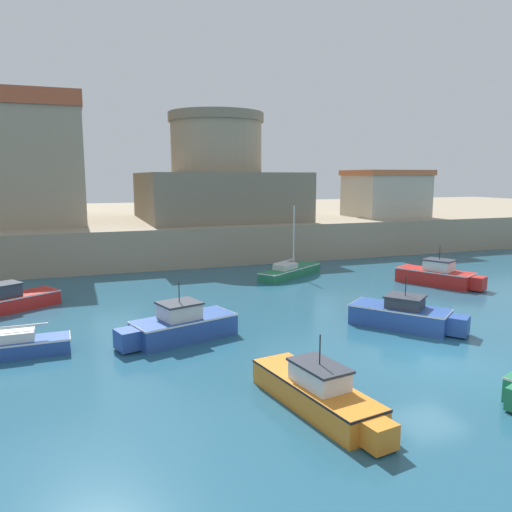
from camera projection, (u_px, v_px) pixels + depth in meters
The scene contains 11 objects.
ground_plane at pixel (431, 361), 18.80m from camera, with size 200.00×200.00×0.00m, color #235670.
quay_seawall at pixel (190, 224), 57.23m from camera, with size 120.00×40.00×3.02m, color gray.
motorboat_blue_0 at pixel (404, 315), 22.92m from camera, with size 4.27×4.95×2.39m.
motorboat_orange_1 at pixel (317, 392), 14.84m from camera, with size 2.25×5.75×2.33m.
sailboat_green_2 at pixel (291, 271), 34.69m from camera, with size 5.94×4.41×4.89m.
motorboat_blue_4 at pixel (180, 325), 21.20m from camera, with size 5.35×3.02×2.53m.
motorboat_red_6 at pixel (438, 275), 31.89m from camera, with size 3.67×5.45×2.56m.
motorboat_red_7 at pixel (2, 302), 25.51m from camera, with size 5.75×4.19×2.38m.
church at pixel (15, 155), 42.85m from camera, with size 13.43×17.39×17.11m.
fortress at pixel (217, 183), 45.46m from camera, with size 13.44×13.44×9.43m.
harbor_shed_mid_row at pixel (385, 193), 48.13m from camera, with size 6.96×6.05×4.45m.
Camera 1 is at (-12.32, -14.61, 6.87)m, focal length 35.00 mm.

